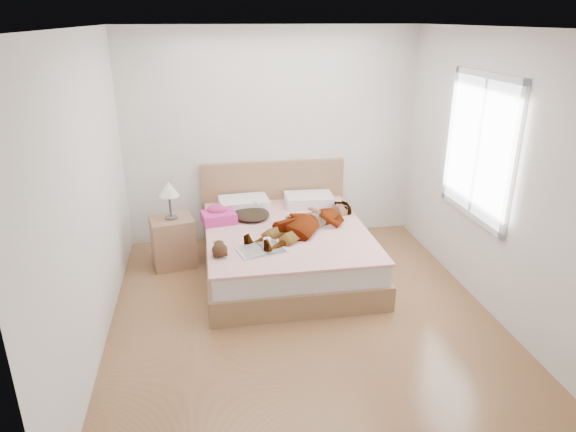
# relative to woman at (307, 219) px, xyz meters

# --- Properties ---
(ground) EXTENTS (4.00, 4.00, 0.00)m
(ground) POSITION_rel_woman_xyz_m (-0.22, -0.93, -0.62)
(ground) COLOR #57351B
(ground) RESTS_ON ground
(woman) EXTENTS (1.58, 1.40, 0.21)m
(woman) POSITION_rel_woman_xyz_m (0.00, 0.00, 0.00)
(woman) COLOR white
(woman) RESTS_ON bed
(hair) EXTENTS (0.48, 0.57, 0.08)m
(hair) POSITION_rel_woman_xyz_m (-0.57, 0.45, -0.07)
(hair) COLOR black
(hair) RESTS_ON bed
(phone) EXTENTS (0.10, 0.10, 0.05)m
(phone) POSITION_rel_woman_xyz_m (-0.50, 0.40, 0.08)
(phone) COLOR silver
(phone) RESTS_ON bed
(room_shell) EXTENTS (4.00, 4.00, 4.00)m
(room_shell) POSITION_rel_woman_xyz_m (1.55, -0.63, 0.88)
(room_shell) COLOR white
(room_shell) RESTS_ON ground
(bed) EXTENTS (1.80, 2.08, 1.00)m
(bed) POSITION_rel_woman_xyz_m (-0.22, 0.11, -0.34)
(bed) COLOR olive
(bed) RESTS_ON ground
(towel) EXTENTS (0.41, 0.36, 0.19)m
(towel) POSITION_rel_woman_xyz_m (-0.95, 0.36, -0.03)
(towel) COLOR #D1398B
(towel) RESTS_ON bed
(magazine) EXTENTS (0.53, 0.42, 0.03)m
(magazine) POSITION_rel_woman_xyz_m (-0.56, -0.48, -0.10)
(magazine) COLOR white
(magazine) RESTS_ON bed
(coffee_mug) EXTENTS (0.12, 0.09, 0.09)m
(coffee_mug) POSITION_rel_woman_xyz_m (-0.49, -0.40, -0.06)
(coffee_mug) COLOR silver
(coffee_mug) RESTS_ON bed
(plush_toy) EXTENTS (0.16, 0.24, 0.13)m
(plush_toy) POSITION_rel_woman_xyz_m (-0.97, -0.53, -0.04)
(plush_toy) COLOR black
(plush_toy) RESTS_ON bed
(nightstand) EXTENTS (0.54, 0.50, 1.00)m
(nightstand) POSITION_rel_woman_xyz_m (-1.47, 0.41, -0.29)
(nightstand) COLOR #936243
(nightstand) RESTS_ON ground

